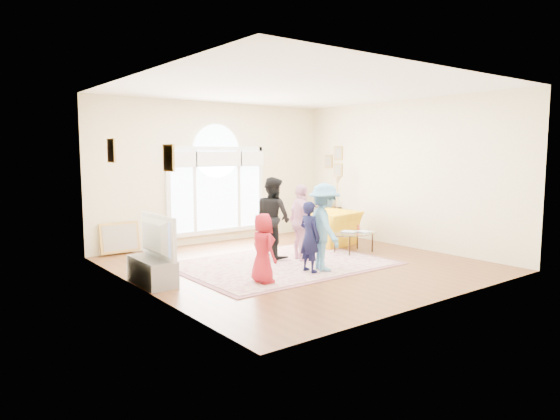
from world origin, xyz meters
TOP-DOWN VIEW (x-y plane):
  - ground at (0.00, 0.00)m, footprint 6.00×6.00m
  - room_shell at (0.01, 2.83)m, footprint 6.00×6.00m
  - area_rug at (-0.26, 0.16)m, footprint 3.60×2.60m
  - rug_border at (-0.26, 0.16)m, footprint 3.80×2.80m
  - tv_console at (-2.75, 0.30)m, footprint 0.45×1.00m
  - television at (-2.74, 0.30)m, footprint 0.18×1.18m
  - coffee_table at (1.58, 0.13)m, footprint 1.15×0.77m
  - armchair at (1.78, 1.03)m, footprint 1.35×1.24m
  - side_cabinet at (2.78, 2.16)m, footprint 0.40×0.50m
  - floor_lamp at (2.61, 1.69)m, footprint 0.26×0.26m
  - plant_pedestal at (2.70, 2.31)m, footprint 0.20×0.20m
  - potted_plant at (2.70, 2.31)m, footprint 0.44×0.39m
  - leaning_picture at (-2.33, 2.90)m, footprint 0.80×0.14m
  - child_red at (-1.34, -0.73)m, footprint 0.38×0.56m
  - child_navy at (-0.28, -0.63)m, footprint 0.30×0.45m
  - child_black at (-0.09, 0.68)m, footprint 0.63×0.79m
  - child_pink at (0.21, 0.19)m, footprint 0.55×0.91m
  - child_blue at (-0.00, -0.69)m, footprint 0.87×1.12m

SIDE VIEW (x-z plane):
  - ground at x=0.00m, z-range 0.00..0.00m
  - leaning_picture at x=-2.33m, z-range -0.31..0.31m
  - rug_border at x=-0.26m, z-range 0.00..0.01m
  - area_rug at x=-0.26m, z-range 0.00..0.02m
  - tv_console at x=-2.75m, z-range 0.00..0.42m
  - side_cabinet at x=2.78m, z-range 0.00..0.70m
  - plant_pedestal at x=2.70m, z-range 0.00..0.70m
  - armchair at x=1.78m, z-range 0.00..0.76m
  - coffee_table at x=1.58m, z-range 0.13..0.67m
  - child_red at x=-1.34m, z-range 0.02..1.12m
  - child_navy at x=-0.28m, z-range 0.02..1.24m
  - child_pink at x=0.21m, z-range 0.02..1.47m
  - television at x=-2.74m, z-range 0.42..1.10m
  - child_blue at x=0.00m, z-range 0.02..1.54m
  - child_black at x=-0.09m, z-range 0.02..1.60m
  - potted_plant at x=2.70m, z-range 0.70..1.16m
  - floor_lamp at x=2.61m, z-range 0.53..2.04m
  - room_shell at x=0.01m, z-range -1.43..4.57m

